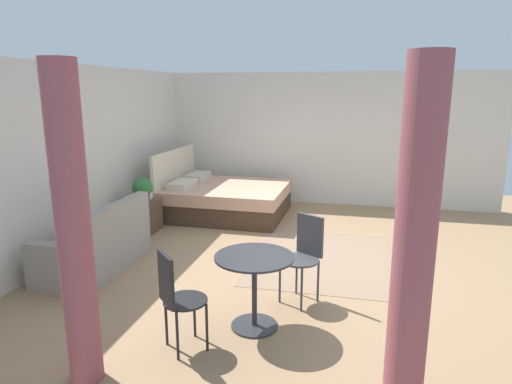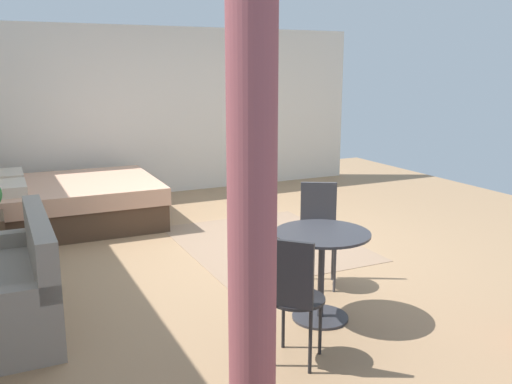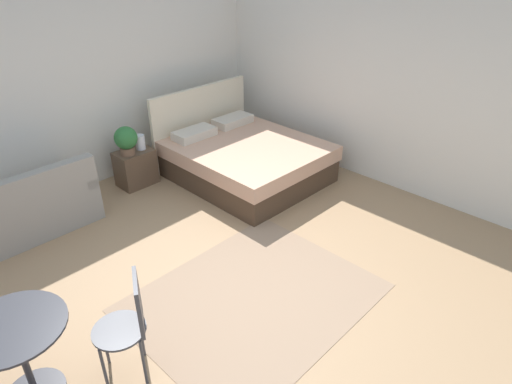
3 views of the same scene
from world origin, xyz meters
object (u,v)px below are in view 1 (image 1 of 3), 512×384
object	(u,v)px
cafe_chair_near_window	(305,250)
cafe_chair_near_couch	(176,293)
nightstand	(145,216)
vase	(148,193)
potted_plant	(143,189)
couch	(97,247)
bed	(224,199)
balcony_table	(254,277)

from	to	relation	value
cafe_chair_near_window	cafe_chair_near_couch	xyz separation A→B (m)	(-1.20, 0.93, -0.02)
nightstand	vase	world-z (taller)	vase
potted_plant	cafe_chair_near_couch	world-z (taller)	potted_plant
couch	nightstand	bearing A→B (deg)	4.83
nightstand	potted_plant	world-z (taller)	potted_plant
bed	cafe_chair_near_window	size ratio (longest dim) A/B	2.26
bed	balcony_table	bearing A→B (deg)	-158.72
couch	cafe_chair_near_couch	bearing A→B (deg)	-130.73
balcony_table	cafe_chair_near_couch	bearing A→B (deg)	134.11
bed	balcony_table	xyz separation A→B (m)	(-3.65, -1.42, 0.20)
nightstand	cafe_chair_near_couch	distance (m)	3.48
nightstand	cafe_chair_near_window	world-z (taller)	cafe_chair_near_window
nightstand	potted_plant	bearing A→B (deg)	-160.93
bed	potted_plant	world-z (taller)	bed
couch	balcony_table	xyz separation A→B (m)	(-0.91, -2.22, 0.21)
couch	cafe_chair_near_couch	distance (m)	2.22
bed	balcony_table	size ratio (longest dim) A/B	2.82
couch	cafe_chair_near_window	bearing A→B (deg)	-95.31
couch	cafe_chair_near_window	world-z (taller)	cafe_chair_near_window
balcony_table	cafe_chair_near_couch	distance (m)	0.76
nightstand	potted_plant	size ratio (longest dim) A/B	1.30
bed	cafe_chair_near_window	bearing A→B (deg)	-148.86
couch	balcony_table	bearing A→B (deg)	-112.23
vase	balcony_table	xyz separation A→B (m)	(-2.56, -2.34, -0.11)
cafe_chair_near_window	cafe_chair_near_couch	world-z (taller)	cafe_chair_near_window
cafe_chair_near_window	vase	bearing A→B (deg)	55.16
cafe_chair_near_couch	bed	bearing A→B (deg)	11.80
couch	cafe_chair_near_couch	size ratio (longest dim) A/B	1.70
couch	vase	world-z (taller)	couch
cafe_chair_near_window	couch	bearing A→B (deg)	84.69
potted_plant	balcony_table	size ratio (longest dim) A/B	0.53
balcony_table	cafe_chair_near_window	distance (m)	0.77
couch	cafe_chair_near_window	xyz separation A→B (m)	(-0.24, -2.60, 0.27)
vase	cafe_chair_near_window	world-z (taller)	cafe_chair_near_window
couch	vase	xyz separation A→B (m)	(1.65, 0.12, 0.32)
bed	nightstand	size ratio (longest dim) A/B	4.10
cafe_chair_near_couch	vase	bearing A→B (deg)	30.07
nightstand	balcony_table	size ratio (longest dim) A/B	0.69
bed	nightstand	distance (m)	1.53
vase	balcony_table	size ratio (longest dim) A/B	0.28
nightstand	bed	bearing A→B (deg)	-37.37
cafe_chair_near_couch	couch	bearing A→B (deg)	49.27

